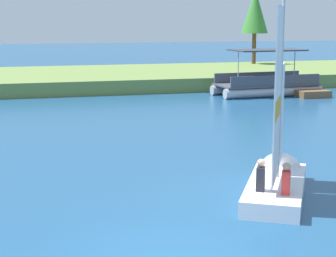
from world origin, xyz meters
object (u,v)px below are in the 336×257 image
wooden_dock (298,90)px  pontoon_boat (266,84)px  shoreline_tree_midright (255,12)px  sailboat (278,174)px

wooden_dock → pontoon_boat: (-2.22, -0.14, 0.48)m
shoreline_tree_midright → pontoon_boat: (-4.50, -12.38, -4.44)m
shoreline_tree_midright → wooden_dock: size_ratio=1.21×
sailboat → pontoon_boat: (8.06, 18.41, 0.25)m
sailboat → pontoon_boat: sailboat is taller
shoreline_tree_midright → sailboat: (-12.56, -30.79, -4.69)m
sailboat → pontoon_boat: size_ratio=0.93×
sailboat → wooden_dock: bearing=1.0°
wooden_dock → sailboat: bearing=-119.0°
shoreline_tree_midright → pontoon_boat: 13.90m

